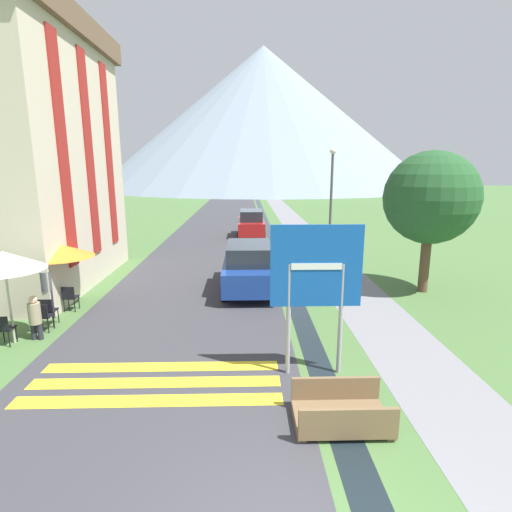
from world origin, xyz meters
TOP-DOWN VIEW (x-y plane):
  - ground_plane at (0.00, 20.00)m, footprint 160.00×160.00m
  - road at (-2.50, 30.00)m, footprint 6.40×60.00m
  - footpath at (3.60, 30.00)m, footprint 2.20×60.00m
  - drainage_channel at (1.20, 30.00)m, footprint 0.60×60.00m
  - crosswalk_marking at (-2.50, 4.08)m, footprint 5.44×1.84m
  - mountain_distant at (3.69, 92.71)m, footprint 76.13×76.13m
  - hotel_building at (-9.39, 12.00)m, footprint 6.30×8.70m
  - road_sign at (1.00, 4.43)m, footprint 1.99×0.11m
  - footbridge at (1.20, 2.55)m, footprint 1.70×1.10m
  - parked_car_near at (-0.40, 10.85)m, footprint 1.99×4.46m
  - parked_car_far at (-0.14, 22.79)m, footprint 1.80×4.38m
  - cafe_chair_near_right at (-6.35, 7.39)m, footprint 0.40×0.40m
  - cafe_chair_far_left at (-6.97, 9.78)m, footprint 0.40×0.40m
  - cafe_chair_near_left at (-6.28, 6.94)m, footprint 0.40×0.40m
  - cafe_chair_nearest at (-6.86, 6.05)m, footprint 0.40×0.40m
  - cafe_chair_middle at (-6.24, 8.63)m, footprint 0.40×0.40m
  - cafe_umbrella_front_white at (-6.71, 6.23)m, footprint 2.00×2.00m
  - cafe_umbrella_middle_orange at (-6.56, 9.00)m, footprint 2.12×2.12m
  - person_seated_far at (-6.22, 6.44)m, footprint 0.32×0.32m
  - person_standing_terrace at (-6.63, 8.02)m, footprint 0.32×0.32m
  - person_seated_near at (-7.02, 9.52)m, footprint 0.32×0.32m
  - streetlamp at (3.47, 14.72)m, footprint 0.28×0.28m
  - tree_by_path at (6.17, 10.45)m, footprint 3.35×3.35m

SIDE VIEW (x-z plane):
  - ground_plane at x=0.00m, z-range 0.00..0.00m
  - drainage_channel at x=1.20m, z-range 0.00..0.00m
  - road at x=-2.50m, z-range 0.00..0.01m
  - footpath at x=3.60m, z-range 0.00..0.01m
  - crosswalk_marking at x=-2.50m, z-range 0.00..0.01m
  - footbridge at x=1.20m, z-range -0.10..0.55m
  - cafe_chair_near_right at x=-6.35m, z-range 0.09..0.94m
  - cafe_chair_far_left at x=-6.97m, z-range 0.09..0.94m
  - cafe_chair_near_left at x=-6.28m, z-range 0.09..0.94m
  - cafe_chair_nearest at x=-6.86m, z-range 0.09..0.94m
  - cafe_chair_middle at x=-6.24m, z-range 0.09..0.94m
  - person_seated_near at x=-7.02m, z-range 0.07..1.28m
  - person_seated_far at x=-6.22m, z-range 0.07..1.32m
  - parked_car_far at x=-0.14m, z-range 0.00..1.82m
  - parked_car_near at x=-0.40m, z-range 0.00..1.82m
  - person_standing_terrace at x=-6.63m, z-range 0.14..1.85m
  - cafe_umbrella_middle_orange at x=-6.56m, z-range 0.86..3.02m
  - road_sign at x=1.00m, z-range 0.54..3.95m
  - cafe_umbrella_front_white at x=-6.71m, z-range 1.00..3.51m
  - streetlamp at x=3.47m, z-range 0.49..5.93m
  - tree_by_path at x=6.17m, z-range 0.91..6.11m
  - hotel_building at x=-9.39m, z-range 0.43..10.53m
  - mountain_distant at x=3.69m, z-range 0.00..31.16m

